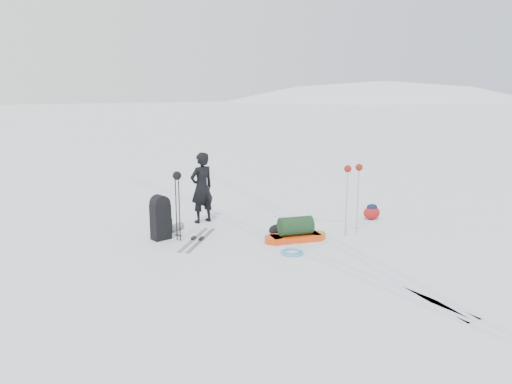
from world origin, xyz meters
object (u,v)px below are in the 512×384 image
skier (202,188)px  pulk_sled (296,232)px  ski_poles_black (177,184)px  expedition_rucksack (162,218)px

skier → pulk_sled: (1.10, -2.36, -0.65)m
skier → ski_poles_black: (-1.03, -1.11, 0.37)m
skier → expedition_rucksack: skier is taller
pulk_sled → expedition_rucksack: 2.85m
pulk_sled → expedition_rucksack: expedition_rucksack is taller
skier → expedition_rucksack: 1.55m
expedition_rucksack → ski_poles_black: size_ratio=0.65×
expedition_rucksack → ski_poles_black: 0.87m
skier → expedition_rucksack: bearing=20.7°
skier → expedition_rucksack: size_ratio=1.75×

